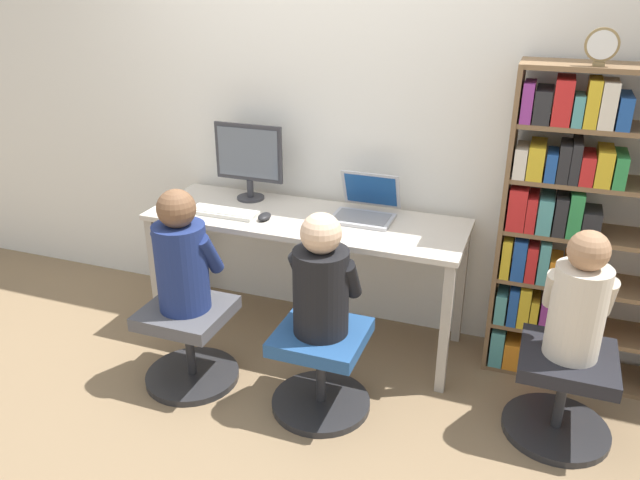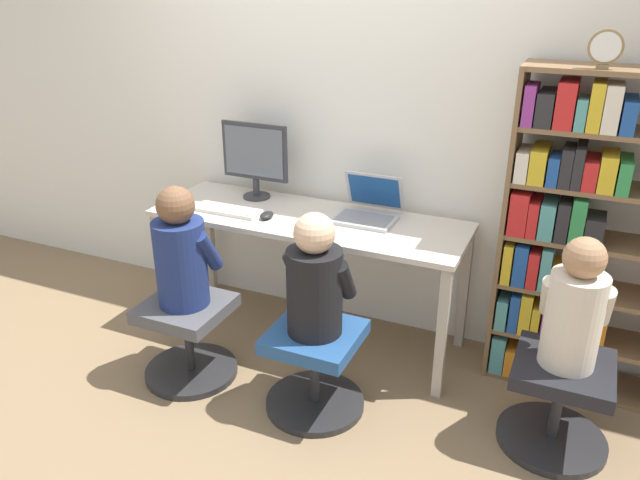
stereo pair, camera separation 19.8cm
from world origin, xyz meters
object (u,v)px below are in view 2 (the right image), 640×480
person_near_shelf (575,309)px  desktop_monitor (255,158)px  office_chair_right (315,365)px  person_at_laptop (315,281)px  laptop (368,210)px  office_chair_left (188,335)px  bookshelf (572,241)px  desk_clock (606,48)px  person_at_monitor (181,253)px  keyboard (227,210)px  office_chair_side (558,400)px

person_near_shelf → desktop_monitor: bearing=163.5°
office_chair_right → person_at_laptop: person_at_laptop is taller
laptop → office_chair_left: 1.20m
bookshelf → desk_clock: desk_clock is taller
person_at_monitor → person_near_shelf: person_at_monitor is taller
laptop → person_at_laptop: 0.73m
laptop → keyboard: size_ratio=0.85×
laptop → office_chair_right: laptop is taller
office_chair_left → person_at_monitor: 0.49m
laptop → person_at_monitor: 1.05m
person_at_monitor → office_chair_side: bearing=7.2°
keyboard → desktop_monitor: bearing=84.1°
desktop_monitor → person_at_laptop: (0.74, -0.77, -0.31)m
person_at_laptop → desk_clock: size_ratio=3.69×
office_chair_left → bookshelf: (1.81, 0.76, 0.58)m
person_at_laptop → bookshelf: (1.07, 0.73, 0.10)m
office_chair_left → office_chair_side: size_ratio=1.00×
bookshelf → office_chair_left: bearing=-157.1°
laptop → keyboard: 0.81m
desktop_monitor → person_at_laptop: bearing=-45.9°
office_chair_right → person_at_laptop: 0.47m
desk_clock → person_near_shelf: 1.13m
keyboard → bookshelf: (1.85, 0.25, 0.04)m
keyboard → desk_clock: size_ratio=2.40×
desktop_monitor → bookshelf: size_ratio=0.28×
office_chair_side → person_near_shelf: (0.00, 0.00, 0.48)m
desk_clock → office_chair_side: bearing=-82.1°
person_at_monitor → office_chair_side: size_ratio=1.28×
desktop_monitor → person_at_laptop: size_ratio=0.75×
laptop → desktop_monitor: bearing=176.2°
desktop_monitor → office_chair_left: size_ratio=0.91×
laptop → desk_clock: 1.42m
person_near_shelf → office_chair_side: bearing=-90.0°
office_chair_left → person_at_laptop: 0.88m
keyboard → person_at_monitor: size_ratio=0.62×
person_at_laptop → desk_clock: desk_clock is taller
office_chair_right → desk_clock: bearing=31.9°
desktop_monitor → laptop: 0.77m
desktop_monitor → desk_clock: (1.81, -0.10, 0.73)m
keyboard → bookshelf: bearing=7.8°
person_at_laptop → person_near_shelf: 1.15m
desktop_monitor → office_chair_left: bearing=-89.8°
office_chair_right → person_at_laptop: size_ratio=0.82×
bookshelf → desk_clock: size_ratio=10.02×
bookshelf → desk_clock: 0.93m
bookshelf → person_near_shelf: bearing=-83.4°
office_chair_side → person_at_laptop: bearing=-169.6°
person_near_shelf → laptop: bearing=156.0°
desk_clock → person_near_shelf: bearing=-82.0°
laptop → person_at_laptop: size_ratio=0.55×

